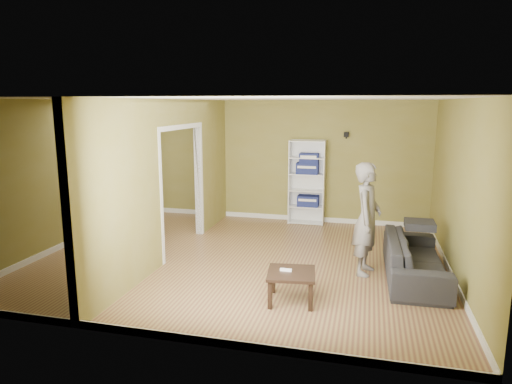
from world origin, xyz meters
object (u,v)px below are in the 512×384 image
chair_left (94,208)px  person (368,209)px  bookshelf (307,182)px  coffee_table (291,276)px  dining_table (124,201)px  chair_near (106,220)px  chair_far (142,205)px  sofa (415,252)px

chair_left → person: bearing=81.9°
bookshelf → coffee_table: 4.09m
person → coffee_table: person is taller
bookshelf → chair_left: bookshelf is taller
dining_table → chair_near: size_ratio=1.37×
chair_left → chair_near: size_ratio=1.13×
chair_near → chair_far: 1.26m
sofa → person: person is taller
chair_left → chair_far: 0.94m
sofa → chair_far: size_ratio=2.24×
coffee_table → chair_left: chair_left is taller
chair_near → chair_far: (0.05, 1.26, 0.02)m
bookshelf → coffee_table: size_ratio=2.94×
bookshelf → dining_table: size_ratio=1.48×
chair_left → chair_far: size_ratio=1.07×
coffee_table → chair_left: size_ratio=0.61×
sofa → person: 0.93m
person → bookshelf: (-1.27, 2.75, -0.10)m
dining_table → chair_left: (-0.67, 0.02, -0.18)m
sofa → chair_far: (-5.27, 1.66, 0.07)m
chair_near → chair_far: chair_far is taller
dining_table → chair_far: 0.68m
bookshelf → chair_left: (-3.99, -1.75, -0.40)m
person → dining_table: (-4.59, 0.98, -0.32)m
sofa → chair_left: (-5.97, 1.04, 0.10)m
person → coffee_table: 1.70m
bookshelf → chair_far: 3.51m
bookshelf → chair_near: bookshelf is taller
chair_far → person: bearing=137.9°
coffee_table → person: bearing=54.5°
coffee_table → chair_far: bearing=141.4°
person → bookshelf: 3.03m
bookshelf → chair_left: bearing=-156.3°
coffee_table → dining_table: dining_table is taller
chair_far → chair_left: bearing=19.4°
sofa → chair_left: chair_left is taller
bookshelf → coffee_table: bookshelf is taller
bookshelf → dining_table: (-3.32, -1.77, -0.22)m
chair_left → dining_table: bearing=91.2°
bookshelf → chair_near: size_ratio=2.04×
chair_left → chair_near: chair_left is taller
person → chair_far: size_ratio=2.15×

